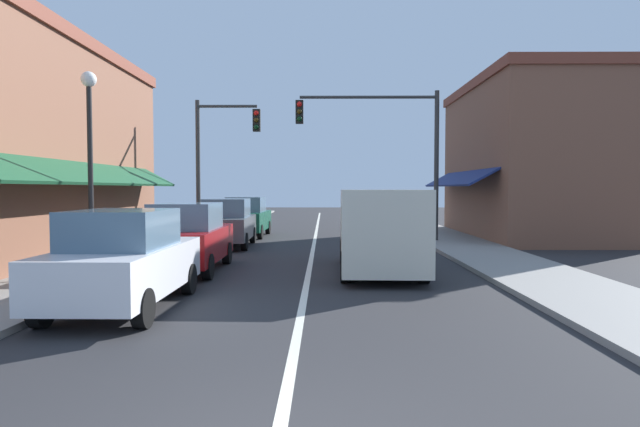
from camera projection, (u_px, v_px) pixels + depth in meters
ground_plane at (314, 241)px, 22.06m from camera, size 80.00×80.00×0.00m
sidewalk_left at (179, 240)px, 22.10m from camera, size 2.60×56.00×0.12m
sidewalk_right at (450, 240)px, 22.01m from camera, size 2.60×56.00×0.12m
lane_center_stripe at (314, 241)px, 22.06m from camera, size 0.14×52.00×0.01m
storefront_right_block at (531, 160)px, 23.82m from camera, size 6.66×10.20×6.82m
parked_car_nearest_left at (124, 260)px, 9.65m from camera, size 1.81×4.12×1.77m
parked_car_second_left at (187, 238)px, 14.06m from camera, size 1.83×4.12×1.77m
parked_car_third_left at (227, 223)px, 20.04m from camera, size 1.87×4.15×1.77m
parked_car_far_left at (247, 217)px, 24.34m from camera, size 1.85×4.13×1.77m
van_in_lane at (379, 228)px, 13.90m from camera, size 2.10×5.23×2.12m
traffic_signal_mast_arm at (388, 139)px, 21.26m from camera, size 5.60×0.50×5.96m
traffic_signal_left_corner at (218, 149)px, 22.29m from camera, size 2.69×0.50×5.76m
street_lamp_left_near at (90, 140)px, 12.79m from camera, size 0.36×0.36×4.88m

